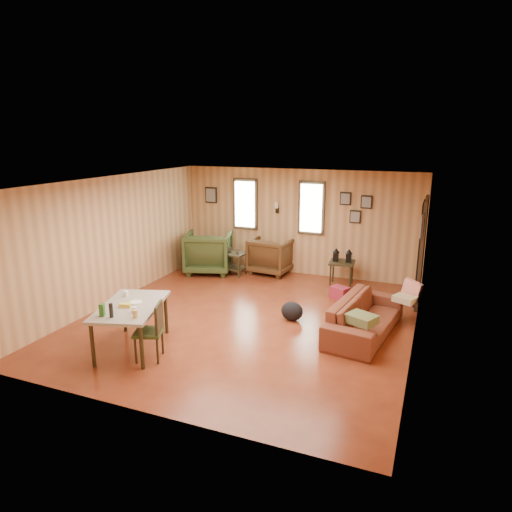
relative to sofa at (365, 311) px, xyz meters
The scene contains 11 objects.
room 2.00m from the sofa, behind, with size 5.54×6.04×2.44m.
sofa is the anchor object (origin of this frame).
recliner_brown 3.65m from the sofa, 134.34° to the left, with size 0.89×0.84×0.92m, color #472C15.
recliner_green 4.48m from the sofa, 151.72° to the left, with size 1.02×0.95×1.05m, color #323F1D.
end_table 3.93m from the sofa, 146.91° to the left, with size 0.54×0.50×0.64m.
side_table 2.44m from the sofa, 110.40° to the left, with size 0.55×0.55×0.82m.
cooler 1.65m from the sofa, 115.79° to the left, with size 0.41×0.37×0.24m.
backpack 1.28m from the sofa, behind, with size 0.42×0.34×0.34m.
sofa_pillows 0.34m from the sofa, 12.02° to the left, with size 1.05×1.76×0.37m.
dining_table 3.67m from the sofa, 149.54° to the right, with size 1.18×1.55×0.90m.
dining_chair 3.34m from the sofa, 143.25° to the right, with size 0.49×0.49×0.85m.
Camera 1 is at (2.91, -6.85, 3.14)m, focal length 32.00 mm.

